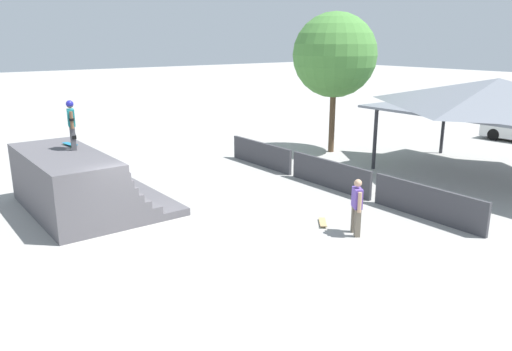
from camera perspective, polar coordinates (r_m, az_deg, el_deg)
name	(u,v)px	position (r m, az deg, el deg)	size (l,w,h in m)	color
ground_plane	(154,239)	(14.40, -11.63, -7.13)	(160.00, 160.00, 0.00)	#A3A09B
quarter_pipe_ramp	(77,185)	(17.18, -19.80, -1.00)	(5.33, 4.06, 1.95)	#565459
skater_on_deck	(71,121)	(17.17, -20.35, 5.82)	(0.69, 0.31, 1.59)	#4C4C51
skateboard_on_deck	(70,144)	(17.91, -20.48, 3.37)	(0.78, 0.31, 0.09)	green
bystander_walking	(357,204)	(14.42, 11.45, -3.22)	(0.61, 0.45, 1.64)	#6B6051
skateboard_on_ground	(323,223)	(15.30, 7.64, -5.35)	(0.74, 0.66, 0.09)	green
barrier_fence	(330,174)	(18.90, 8.42, 0.15)	(12.42, 0.12, 1.05)	#3D3D42
pavilion_shelter	(497,96)	(21.65, 25.86, 8.17)	(8.84, 5.91, 3.98)	#2D2D33
tree_beside_pavilion	(335,55)	(24.56, 8.99, 13.42)	(3.99, 3.99, 6.68)	brown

